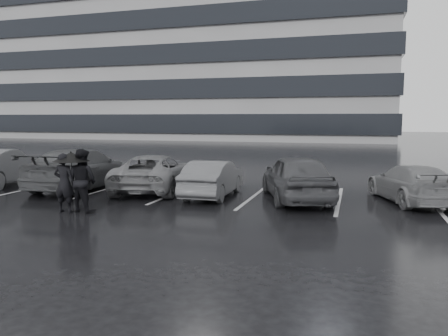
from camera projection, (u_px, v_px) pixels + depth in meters
ground at (215, 209)px, 12.66m from camera, size 160.00×160.00×0.00m
office_building at (172, 37)px, 62.99m from camera, size 61.00×26.00×29.00m
car_main at (296, 177)px, 14.03m from camera, size 3.12×4.73×1.50m
car_west_a at (213, 178)px, 14.75m from camera, size 1.42×3.75×1.22m
car_west_b at (154, 173)px, 15.94m from camera, size 3.01×5.02×1.31m
car_west_c at (81, 169)px, 16.38m from camera, size 2.31×5.26×1.50m
car_east at (411, 184)px, 13.69m from camera, size 2.82×4.40×1.19m
pedestrian_left at (64, 183)px, 12.17m from camera, size 0.64×0.45×1.67m
pedestrian_right at (82, 180)px, 12.29m from camera, size 0.97×0.82×1.78m
umbrella at (71, 157)px, 12.21m from camera, size 1.01×1.01×1.71m
stall_stripes at (215, 194)px, 15.27m from camera, size 19.72×5.00×0.00m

